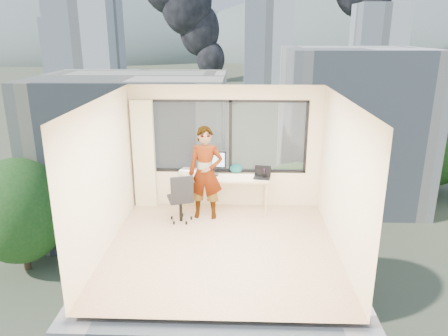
{
  "coord_description": "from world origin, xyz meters",
  "views": [
    {
      "loc": [
        0.28,
        -6.75,
        3.64
      ],
      "look_at": [
        0.0,
        1.0,
        1.15
      ],
      "focal_mm": 34.4,
      "sensor_mm": 36.0,
      "label": 1
    }
  ],
  "objects_px": {
    "chair": "(180,197)",
    "game_console": "(189,171)",
    "laptop": "(262,173)",
    "monitor": "(213,163)",
    "desk": "(225,194)",
    "person": "(206,173)",
    "handbag": "(236,168)"
  },
  "relations": [
    {
      "from": "chair",
      "to": "handbag",
      "type": "bearing_deg",
      "value": 18.02
    },
    {
      "from": "desk",
      "to": "laptop",
      "type": "bearing_deg",
      "value": -5.14
    },
    {
      "from": "desk",
      "to": "game_console",
      "type": "relative_size",
      "value": 5.34
    },
    {
      "from": "handbag",
      "to": "chair",
      "type": "bearing_deg",
      "value": -132.44
    },
    {
      "from": "chair",
      "to": "game_console",
      "type": "height_order",
      "value": "chair"
    },
    {
      "from": "monitor",
      "to": "game_console",
      "type": "height_order",
      "value": "monitor"
    },
    {
      "from": "laptop",
      "to": "monitor",
      "type": "bearing_deg",
      "value": -179.42
    },
    {
      "from": "person",
      "to": "monitor",
      "type": "distance_m",
      "value": 0.48
    },
    {
      "from": "desk",
      "to": "person",
      "type": "bearing_deg",
      "value": -137.2
    },
    {
      "from": "person",
      "to": "handbag",
      "type": "relative_size",
      "value": 6.9
    },
    {
      "from": "monitor",
      "to": "handbag",
      "type": "distance_m",
      "value": 0.51
    },
    {
      "from": "person",
      "to": "monitor",
      "type": "xyz_separation_m",
      "value": [
        0.13,
        0.46,
        0.07
      ]
    },
    {
      "from": "person",
      "to": "game_console",
      "type": "height_order",
      "value": "person"
    },
    {
      "from": "chair",
      "to": "person",
      "type": "relative_size",
      "value": 0.54
    },
    {
      "from": "chair",
      "to": "laptop",
      "type": "xyz_separation_m",
      "value": [
        1.62,
        0.5,
        0.35
      ]
    },
    {
      "from": "desk",
      "to": "laptop",
      "type": "distance_m",
      "value": 0.9
    },
    {
      "from": "game_console",
      "to": "laptop",
      "type": "height_order",
      "value": "laptop"
    },
    {
      "from": "chair",
      "to": "game_console",
      "type": "relative_size",
      "value": 3.03
    },
    {
      "from": "desk",
      "to": "handbag",
      "type": "xyz_separation_m",
      "value": [
        0.22,
        0.24,
        0.48
      ]
    },
    {
      "from": "desk",
      "to": "monitor",
      "type": "distance_m",
      "value": 0.69
    },
    {
      "from": "laptop",
      "to": "handbag",
      "type": "height_order",
      "value": "laptop"
    },
    {
      "from": "game_console",
      "to": "laptop",
      "type": "relative_size",
      "value": 0.95
    },
    {
      "from": "handbag",
      "to": "monitor",
      "type": "bearing_deg",
      "value": -153.51
    },
    {
      "from": "monitor",
      "to": "game_console",
      "type": "xyz_separation_m",
      "value": [
        -0.53,
        0.1,
        -0.22
      ]
    },
    {
      "from": "game_console",
      "to": "handbag",
      "type": "bearing_deg",
      "value": 17.64
    },
    {
      "from": "chair",
      "to": "handbag",
      "type": "height_order",
      "value": "chair"
    },
    {
      "from": "desk",
      "to": "person",
      "type": "height_order",
      "value": "person"
    },
    {
      "from": "monitor",
      "to": "game_console",
      "type": "bearing_deg",
      "value": 169.63
    },
    {
      "from": "game_console",
      "to": "handbag",
      "type": "distance_m",
      "value": 1.01
    },
    {
      "from": "game_console",
      "to": "monitor",
      "type": "bearing_deg",
      "value": 5.19
    },
    {
      "from": "monitor",
      "to": "desk",
      "type": "bearing_deg",
      "value": -22.71
    },
    {
      "from": "person",
      "to": "handbag",
      "type": "height_order",
      "value": "person"
    }
  ]
}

